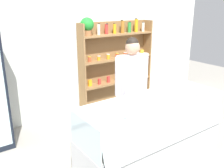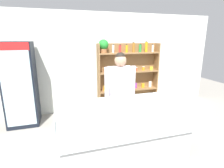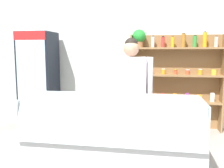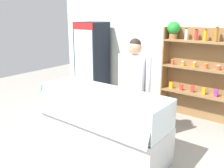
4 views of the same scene
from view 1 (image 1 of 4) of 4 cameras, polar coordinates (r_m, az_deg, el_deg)
The scene contains 5 objects.
ground_plane at distance 4.07m, azimuth 11.14°, elevation -15.83°, with size 12.00×12.00×0.00m, color gray.
back_wall at distance 5.30m, azimuth -6.17°, elevation 8.14°, with size 6.80×0.10×2.70m, color silver.
shelving_unit at distance 5.50m, azimuth 0.24°, elevation 6.16°, with size 1.78×0.29×1.99m.
deli_display_case at distance 3.74m, azimuth 8.89°, elevation -13.35°, with size 2.16×0.80×1.01m.
shop_clerk at distance 3.98m, azimuth 4.57°, elevation 0.50°, with size 0.64×0.25×1.76m.
Camera 1 is at (-2.53, -2.28, 2.24)m, focal length 40.00 mm.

